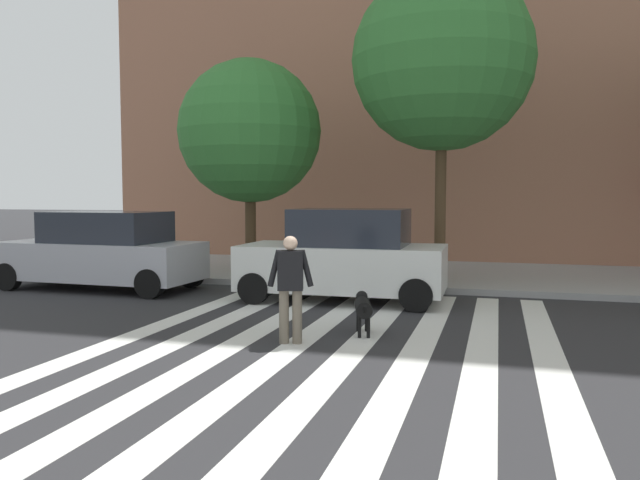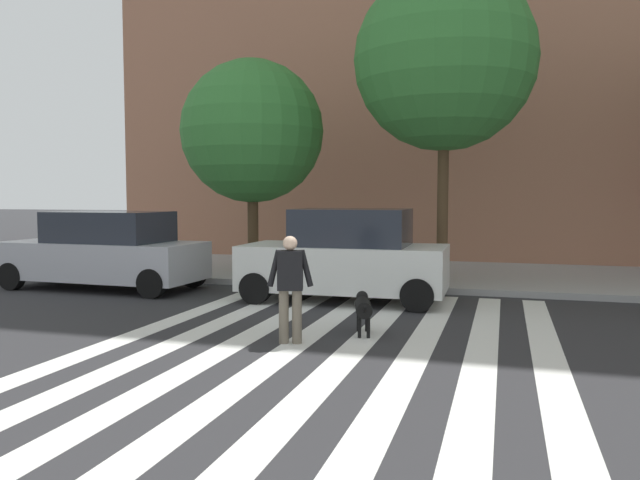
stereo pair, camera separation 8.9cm
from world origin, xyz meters
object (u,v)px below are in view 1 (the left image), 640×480
object	(u,v)px
street_tree_nearest	(250,132)
parked_car_near_curb	(102,252)
parked_car_behind_first	(345,257)
pedestrian_dog_walker	(290,283)
street_tree_middle	(442,60)
dog_on_leash	(363,307)

from	to	relation	value
street_tree_nearest	parked_car_near_curb	bearing A→B (deg)	-134.31
parked_car_behind_first	pedestrian_dog_walker	world-z (taller)	parked_car_behind_first
street_tree_nearest	pedestrian_dog_walker	size ratio (longest dim) A/B	3.49
street_tree_middle	pedestrian_dog_walker	bearing A→B (deg)	-103.58
parked_car_behind_first	street_tree_nearest	size ratio (longest dim) A/B	0.76
street_tree_nearest	dog_on_leash	bearing A→B (deg)	-53.05
pedestrian_dog_walker	dog_on_leash	distance (m)	1.40
street_tree_nearest	parked_car_behind_first	bearing A→B (deg)	-39.85
dog_on_leash	street_tree_nearest	bearing A→B (deg)	126.95
pedestrian_dog_walker	dog_on_leash	world-z (taller)	pedestrian_dog_walker
street_tree_nearest	street_tree_middle	world-z (taller)	street_tree_middle
parked_car_behind_first	street_tree_middle	size ratio (longest dim) A/B	0.57
parked_car_near_curb	parked_car_behind_first	xyz separation A→B (m)	(6.00, 0.00, 0.04)
parked_car_near_curb	street_tree_middle	world-z (taller)	street_tree_middle
parked_car_near_curb	street_tree_nearest	bearing A→B (deg)	45.69
street_tree_nearest	pedestrian_dog_walker	world-z (taller)	street_tree_nearest
parked_car_near_curb	pedestrian_dog_walker	world-z (taller)	parked_car_near_curb
parked_car_behind_first	street_tree_nearest	world-z (taller)	street_tree_nearest
parked_car_behind_first	pedestrian_dog_walker	xyz separation A→B (m)	(0.14, -3.99, -0.02)
street_tree_nearest	street_tree_middle	xyz separation A→B (m)	(5.06, -0.06, 1.56)
street_tree_middle	parked_car_behind_first	bearing A→B (deg)	-123.07
dog_on_leash	parked_car_behind_first	bearing A→B (deg)	109.17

